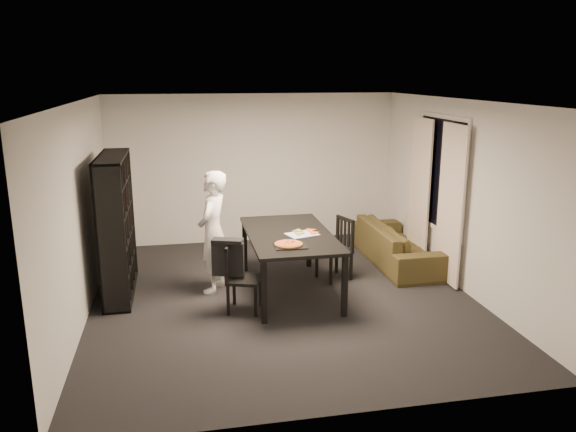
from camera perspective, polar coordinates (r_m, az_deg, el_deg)
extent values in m
cube|color=black|center=(7.66, -0.50, -8.22)|extent=(5.00, 5.50, 0.01)
cube|color=white|center=(7.08, -0.55, 11.60)|extent=(5.00, 5.50, 0.01)
cube|color=silver|center=(9.92, -3.49, 4.81)|extent=(5.00, 0.01, 2.60)
cube|color=silver|center=(4.70, 5.76, -6.16)|extent=(5.00, 0.01, 2.60)
cube|color=silver|center=(7.24, -20.36, 0.35)|extent=(0.01, 5.50, 2.60)
cube|color=silver|center=(8.09, 17.15, 2.02)|extent=(0.01, 5.50, 2.60)
cube|color=black|center=(8.57, 15.28, 4.17)|extent=(0.02, 1.40, 1.60)
cube|color=white|center=(8.57, 15.25, 4.17)|extent=(0.03, 1.52, 1.72)
cube|color=beige|center=(8.15, 16.19, 1.08)|extent=(0.03, 0.70, 2.25)
cube|color=beige|center=(9.06, 13.21, 2.57)|extent=(0.03, 0.70, 2.25)
cube|color=black|center=(7.85, -17.01, -0.97)|extent=(0.35, 1.50, 1.90)
cube|color=black|center=(7.59, 0.15, -1.92)|extent=(1.11, 2.00, 0.04)
cube|color=black|center=(6.77, -2.46, -7.75)|extent=(0.07, 0.07, 0.79)
cube|color=black|center=(6.98, 5.77, -7.12)|extent=(0.07, 0.07, 0.79)
cube|color=black|center=(8.53, -4.42, -3.04)|extent=(0.07, 0.07, 0.79)
cube|color=black|center=(8.70, 2.15, -2.66)|extent=(0.07, 0.07, 0.79)
cube|color=black|center=(7.12, -4.47, -6.46)|extent=(0.51, 0.51, 0.04)
cube|color=black|center=(7.08, -5.96, -4.59)|extent=(0.16, 0.40, 0.43)
cube|color=black|center=(7.02, -6.00, -3.06)|extent=(0.15, 0.38, 0.05)
cube|color=black|center=(7.02, -3.31, -8.68)|extent=(0.04, 0.04, 0.40)
cube|color=black|center=(7.33, -2.82, -7.63)|extent=(0.04, 0.04, 0.40)
cube|color=black|center=(7.08, -6.11, -8.51)|extent=(0.04, 0.04, 0.40)
cube|color=black|center=(7.40, -5.49, -7.48)|extent=(0.04, 0.04, 0.40)
cube|color=black|center=(8.20, 4.70, -3.53)|extent=(0.54, 0.54, 0.04)
cube|color=black|center=(8.23, 5.81, -1.69)|extent=(0.18, 0.41, 0.45)
cube|color=black|center=(8.18, 5.84, -0.32)|extent=(0.16, 0.39, 0.05)
cube|color=black|center=(8.31, 2.93, -4.88)|extent=(0.04, 0.04, 0.41)
cube|color=black|center=(8.03, 4.36, -5.60)|extent=(0.04, 0.04, 0.41)
cube|color=black|center=(8.51, 4.95, -4.46)|extent=(0.04, 0.04, 0.41)
cube|color=black|center=(8.24, 6.42, -5.14)|extent=(0.04, 0.04, 0.41)
cube|color=black|center=(7.08, -6.12, -4.40)|extent=(0.41, 0.20, 0.43)
cube|color=black|center=(7.00, -6.17, -2.53)|extent=(0.42, 0.28, 0.05)
imported|color=white|center=(7.69, -7.63, -1.62)|extent=(0.61, 0.72, 1.68)
cube|color=black|center=(7.02, 0.26, -3.03)|extent=(0.41, 0.34, 0.01)
cylinder|color=olive|center=(7.02, 0.06, -2.89)|extent=(0.35, 0.35, 0.02)
cylinder|color=#C37A32|center=(7.01, 0.06, -2.77)|extent=(0.31, 0.31, 0.01)
cube|color=white|center=(7.52, 1.44, -1.87)|extent=(0.47, 0.41, 0.01)
imported|color=#3A2F17|center=(9.06, 11.03, -2.80)|extent=(0.83, 2.12, 0.62)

